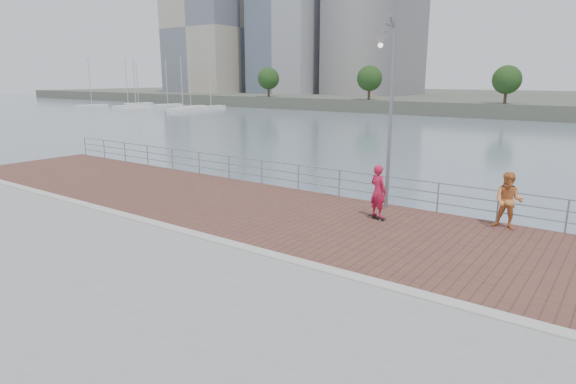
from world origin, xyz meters
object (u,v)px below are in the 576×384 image
Objects in this scene: guardrail at (362,183)px; street_lamp at (386,82)px; bystander at (508,201)px; skateboarder at (378,191)px.

street_lamp is at bearing -36.76° from guardrail.
guardrail is 4.27m from street_lamp.
street_lamp reaches higher than bystander.
street_lamp is at bearing -175.24° from bystander.
street_lamp is 5.63m from bystander.
skateboarder is at bearing -70.57° from street_lamp.
skateboarder is 4.12m from bystander.
skateboarder reaches higher than bystander.
guardrail is 21.56× the size of skateboarder.
guardrail is 21.03× the size of bystander.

